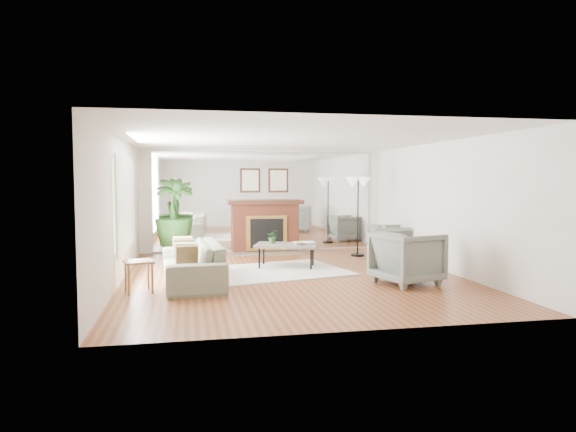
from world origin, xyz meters
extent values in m
plane|color=brown|center=(0.00, 0.00, 0.00)|extent=(7.00, 7.00, 0.00)
cube|color=white|center=(-2.99, 0.00, 1.25)|extent=(0.02, 7.00, 2.50)
cube|color=white|center=(2.99, 0.00, 1.25)|extent=(0.02, 7.00, 2.50)
cube|color=white|center=(0.00, 3.49, 1.25)|extent=(6.00, 0.02, 2.50)
cube|color=silver|center=(0.00, 3.47, 1.25)|extent=(5.40, 0.04, 2.40)
cube|color=#B2E09E|center=(-2.96, 0.40, 1.35)|extent=(0.04, 2.40, 1.50)
cube|color=brown|center=(0.00, 3.28, 0.60)|extent=(1.60, 0.40, 1.20)
cube|color=gold|center=(0.00, 3.07, 0.48)|extent=(1.00, 0.04, 0.85)
cube|color=black|center=(0.00, 3.05, 0.48)|extent=(0.80, 0.04, 0.70)
cube|color=#675A52|center=(0.00, 2.93, 0.01)|extent=(1.70, 0.55, 0.03)
cube|color=#3F1F14|center=(0.00, 3.26, 1.22)|extent=(1.85, 0.46, 0.10)
cube|color=black|center=(-0.35, 3.43, 1.75)|extent=(0.50, 0.04, 0.60)
cube|color=black|center=(0.35, 3.43, 1.75)|extent=(0.50, 0.04, 0.60)
cube|color=silver|center=(-0.31, 0.45, 0.01)|extent=(3.13, 2.55, 0.03)
cube|color=#675A52|center=(0.07, 0.87, 0.46)|extent=(1.38, 1.06, 0.06)
cylinder|color=black|center=(-0.50, 0.78, 0.21)|extent=(0.04, 0.04, 0.43)
cylinder|color=black|center=(0.47, 0.47, 0.21)|extent=(0.04, 0.04, 0.43)
cylinder|color=black|center=(-0.34, 1.27, 0.21)|extent=(0.04, 0.04, 0.43)
cylinder|color=black|center=(0.63, 0.95, 0.21)|extent=(0.04, 0.04, 0.43)
imported|color=gray|center=(-1.80, -0.27, 0.35)|extent=(1.08, 2.43, 0.69)
imported|color=slate|center=(2.60, 1.78, 0.37)|extent=(0.93, 0.91, 0.75)
imported|color=slate|center=(1.78, -1.05, 0.45)|extent=(1.22, 1.20, 0.90)
cube|color=brown|center=(-2.63, -0.86, 0.48)|extent=(0.53, 0.53, 0.04)
cylinder|color=brown|center=(-2.76, -1.08, 0.24)|extent=(0.04, 0.04, 0.48)
cylinder|color=brown|center=(-2.41, -0.99, 0.24)|extent=(0.04, 0.04, 0.48)
cylinder|color=brown|center=(-2.84, -0.73, 0.24)|extent=(0.04, 0.04, 0.48)
cylinder|color=brown|center=(-2.50, -0.65, 0.24)|extent=(0.04, 0.04, 0.48)
cylinder|color=black|center=(-2.17, 2.78, 0.19)|extent=(0.52, 0.52, 0.37)
imported|color=#2A5A21|center=(-2.17, 2.78, 1.03)|extent=(0.98, 0.98, 1.54)
cylinder|color=black|center=(1.99, 2.16, 0.02)|extent=(0.31, 0.31, 0.04)
cylinder|color=black|center=(1.99, 2.16, 0.88)|extent=(0.03, 0.03, 1.76)
cone|color=beige|center=(1.86, 2.16, 1.71)|extent=(0.33, 0.33, 0.24)
cone|color=beige|center=(2.12, 2.16, 1.71)|extent=(0.33, 0.33, 0.24)
imported|color=#2A5A21|center=(-0.18, 1.05, 0.62)|extent=(0.26, 0.24, 0.27)
imported|color=brown|center=(0.27, 0.67, 0.52)|extent=(0.28, 0.28, 0.06)
imported|color=brown|center=(0.42, 0.93, 0.50)|extent=(0.25, 0.33, 0.02)
camera|label=1|loc=(-1.85, -9.11, 1.76)|focal=32.00mm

